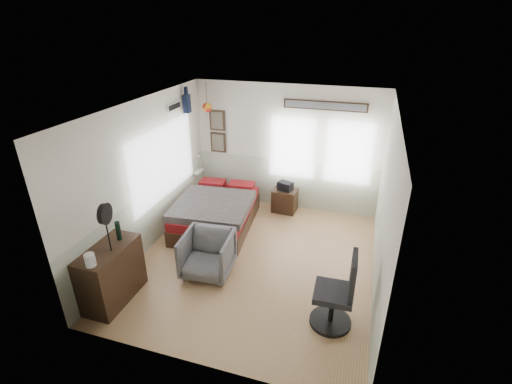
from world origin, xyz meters
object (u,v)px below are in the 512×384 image
at_px(bed, 216,212).
at_px(armchair, 207,254).
at_px(dresser, 112,274).
at_px(nightstand, 285,200).
at_px(task_chair, 338,297).

distance_m(bed, armchair, 1.55).
distance_m(dresser, nightstand, 3.96).
height_order(nightstand, task_chair, task_chair).
distance_m(bed, dresser, 2.55).
xyz_separation_m(bed, armchair, (0.47, -1.48, 0.06)).
height_order(dresser, armchair, dresser).
height_order(bed, task_chair, task_chair).
bearing_deg(dresser, task_chair, 8.01).
distance_m(nightstand, task_chair, 3.39).
xyz_separation_m(armchair, task_chair, (2.16, -0.54, 0.10)).
bearing_deg(task_chair, bed, 140.48).
relative_size(bed, nightstand, 4.15).
height_order(bed, armchair, armchair).
xyz_separation_m(bed, nightstand, (1.18, 1.04, -0.06)).
relative_size(nightstand, task_chair, 0.44).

